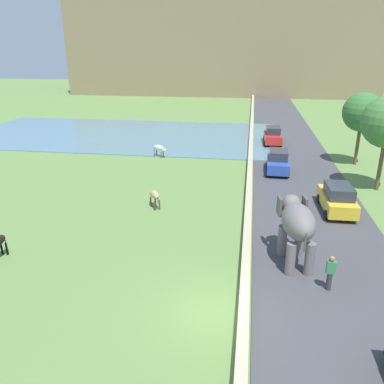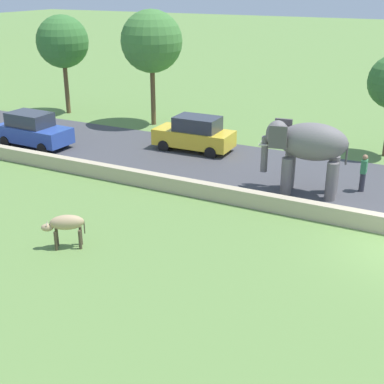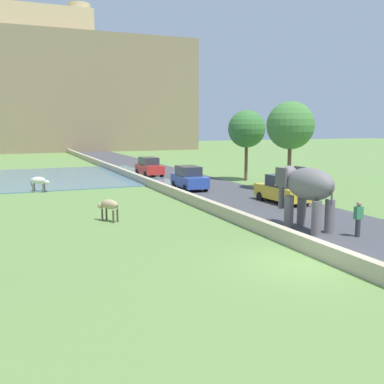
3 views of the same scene
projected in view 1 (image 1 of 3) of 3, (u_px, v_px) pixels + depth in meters
name	position (u px, v px, depth m)	size (l,w,h in m)	color
ground_plane	(212.00, 312.00, 14.85)	(220.00, 220.00, 0.00)	#608442
road_surface	(295.00, 168.00, 32.65)	(7.00, 120.00, 0.06)	#424247
barrier_wall	(250.00, 169.00, 31.23)	(0.40, 110.00, 0.64)	tan
lake	(120.00, 134.00, 45.25)	(36.00, 18.00, 0.08)	slate
hill_distant	(224.00, 44.00, 88.36)	(64.00, 28.00, 20.92)	#897556
elephant	(296.00, 223.00, 17.57)	(1.78, 3.56, 2.99)	slate
person_beside_elephant	(330.00, 272.00, 15.87)	(0.36, 0.22, 1.63)	#33333D
car_yellow	(337.00, 199.00, 23.60)	(1.86, 4.04, 1.80)	gold
car_red	(273.00, 136.00, 40.59)	(1.85, 4.03, 1.80)	red
car_blue	(278.00, 162.00, 31.28)	(1.91, 4.06, 1.80)	#2D4CA8
cow_white	(159.00, 148.00, 35.64)	(1.40, 0.89, 1.15)	silver
cow_tan	(155.00, 195.00, 24.27)	(1.05, 1.34, 1.15)	tan
tree_near	(362.00, 112.00, 32.11)	(3.25, 3.25, 6.16)	brown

